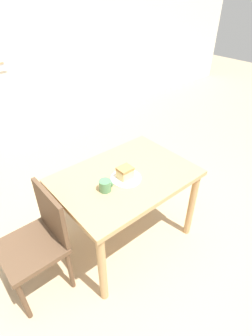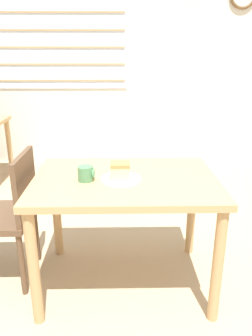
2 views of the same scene
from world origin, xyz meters
TOP-DOWN VIEW (x-y plane):
  - wall_back at (-0.01, 3.03)m, footprint 10.00×0.10m
  - dining_table_near at (0.08, 0.46)m, footprint 1.08×0.77m
  - chair_near_window at (-0.67, 0.54)m, footprint 0.42×0.42m
  - plate at (0.05, 0.42)m, footprint 0.24×0.24m
  - cake_slice at (0.05, 0.43)m, footprint 0.11×0.09m
  - coffee_mug at (-0.15, 0.42)m, footprint 0.10×0.09m

SIDE VIEW (x-z plane):
  - chair_near_window at x=-0.67m, z-range 0.05..0.91m
  - dining_table_near at x=0.08m, z-range 0.26..1.00m
  - plate at x=0.05m, z-range 0.73..0.75m
  - coffee_mug at x=-0.15m, z-range 0.73..0.82m
  - cake_slice at x=0.05m, z-range 0.75..0.84m
  - wall_back at x=-0.01m, z-range 0.00..2.80m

